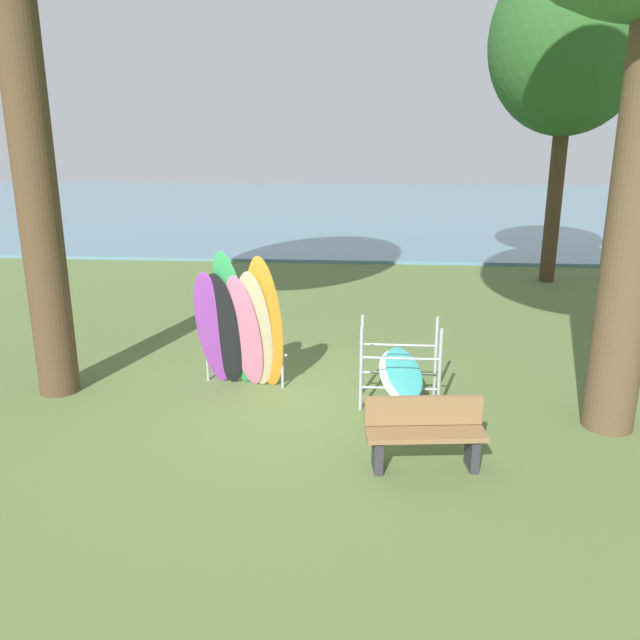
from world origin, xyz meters
TOP-DOWN VIEW (x-y plane):
  - ground_plane at (0.00, 0.00)m, footprint 80.00×80.00m
  - lake_water at (0.00, 28.97)m, footprint 80.00×36.00m
  - tree_mid_behind at (6.09, 8.89)m, footprint 4.02×4.02m
  - leaning_board_pile at (-0.69, 0.38)m, footprint 1.42×0.87m
  - board_storage_rack at (1.72, 0.11)m, footprint 1.15×2.13m
  - park_bench at (1.95, -1.77)m, footprint 1.44×0.58m

SIDE VIEW (x-z plane):
  - ground_plane at x=0.00m, z-range 0.00..0.00m
  - lake_water at x=0.00m, z-range 0.00..0.10m
  - park_bench at x=1.95m, z-range 0.03..0.88m
  - board_storage_rack at x=1.72m, z-range -0.15..1.10m
  - leaning_board_pile at x=-0.69m, z-range -0.12..2.14m
  - tree_mid_behind at x=6.09m, z-range 1.88..10.33m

